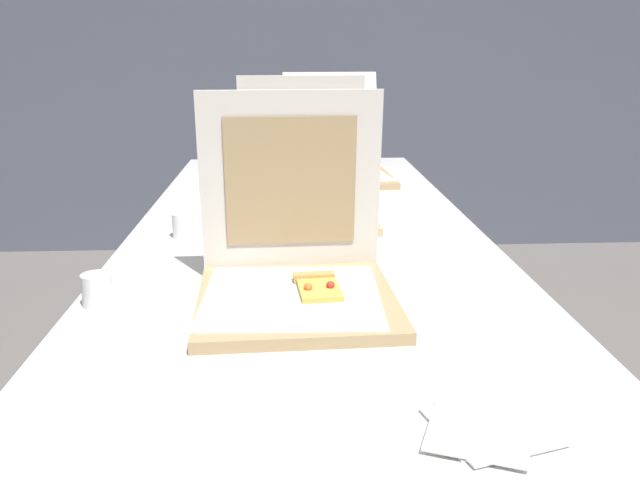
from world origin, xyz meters
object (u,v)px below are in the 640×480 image
at_px(cup_white_near_left, 97,290).
at_px(pizza_box_middle, 305,198).
at_px(pizza_box_front, 296,272).
at_px(pizza_box_back, 337,163).
at_px(cup_white_mid, 184,225).
at_px(napkin_pile, 485,428).
at_px(table, 308,259).
at_px(cup_white_far, 227,194).

bearing_deg(cup_white_near_left, pizza_box_middle, 57.43).
xyz_separation_m(pizza_box_front, cup_white_near_left, (-0.37, -0.01, -0.02)).
relative_size(pizza_box_back, cup_white_near_left, 8.16).
distance_m(pizza_box_front, pizza_box_back, 1.19).
xyz_separation_m(cup_white_near_left, cup_white_mid, (0.09, 0.45, 0.00)).
bearing_deg(napkin_pile, pizza_box_front, 116.67).
distance_m(table, pizza_box_front, 0.39).
xyz_separation_m(pizza_box_back, cup_white_mid, (-0.44, -0.74, -0.02)).
bearing_deg(napkin_pile, cup_white_far, 108.89).
distance_m(cup_white_near_left, cup_white_far, 0.81).
distance_m(pizza_box_middle, cup_white_mid, 0.36).
bearing_deg(pizza_box_back, table, -102.71).
bearing_deg(napkin_pile, cup_white_mid, 119.47).
distance_m(pizza_box_middle, pizza_box_back, 0.58).
relative_size(pizza_box_middle, cup_white_far, 6.23).
relative_size(table, cup_white_near_left, 39.94).
bearing_deg(napkin_pile, table, 103.09).
distance_m(table, cup_white_far, 0.47).
bearing_deg(pizza_box_back, cup_white_far, -135.93).
distance_m(pizza_box_front, napkin_pile, 0.51).
bearing_deg(cup_white_far, napkin_pile, -71.11).
height_order(pizza_box_middle, napkin_pile, pizza_box_middle).
height_order(cup_white_far, napkin_pile, cup_white_far).
relative_size(pizza_box_back, cup_white_mid, 8.16).
height_order(pizza_box_back, cup_white_near_left, pizza_box_back).
distance_m(table, cup_white_near_left, 0.56).
bearing_deg(cup_white_mid, cup_white_far, 77.35).
bearing_deg(pizza_box_middle, cup_white_near_left, -125.75).
bearing_deg(pizza_box_back, napkin_pile, -91.21).
bearing_deg(cup_white_far, pizza_box_back, 47.36).
distance_m(pizza_box_middle, cup_white_near_left, 0.75).
relative_size(pizza_box_middle, cup_white_mid, 6.23).
height_order(table, cup_white_mid, cup_white_mid).
xyz_separation_m(table, pizza_box_middle, (0.00, 0.24, 0.10)).
xyz_separation_m(table, cup_white_mid, (-0.31, 0.06, 0.08)).
bearing_deg(pizza_box_back, pizza_box_middle, -106.58).
bearing_deg(pizza_box_back, cup_white_mid, -124.01).
bearing_deg(pizza_box_front, pizza_box_back, 79.22).
bearing_deg(cup_white_near_left, cup_white_mid, 78.37).
xyz_separation_m(table, pizza_box_back, (0.13, 0.80, 0.10)).
xyz_separation_m(pizza_box_middle, pizza_box_back, (0.13, 0.56, -0.00)).
bearing_deg(cup_white_far, table, -60.53).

